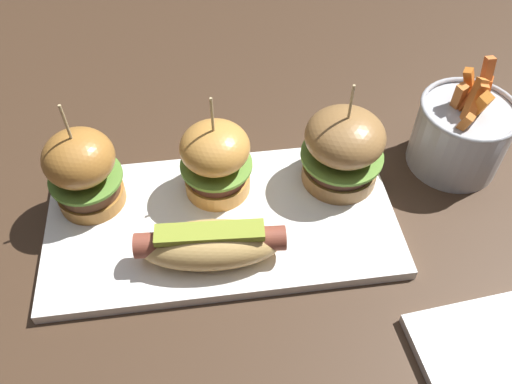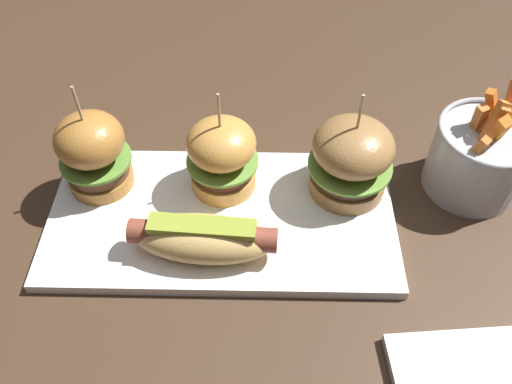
{
  "view_description": "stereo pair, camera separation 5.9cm",
  "coord_description": "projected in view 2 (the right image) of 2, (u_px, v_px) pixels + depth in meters",
  "views": [
    {
      "loc": [
        -0.01,
        -0.38,
        0.5
      ],
      "look_at": [
        0.04,
        0.0,
        0.05
      ],
      "focal_mm": 36.87,
      "sensor_mm": 36.0,
      "label": 1
    },
    {
      "loc": [
        0.05,
        -0.39,
        0.5
      ],
      "look_at": [
        0.04,
        0.0,
        0.05
      ],
      "focal_mm": 36.87,
      "sensor_mm": 36.0,
      "label": 2
    }
  ],
  "objects": [
    {
      "name": "ground_plane",
      "position": [
        222.0,
        221.0,
        0.63
      ],
      "size": [
        3.0,
        3.0,
        0.0
      ],
      "primitive_type": "plane",
      "color": "#422D1E"
    },
    {
      "name": "platter_main",
      "position": [
        222.0,
        217.0,
        0.63
      ],
      "size": [
        0.41,
        0.21,
        0.01
      ],
      "primitive_type": "cube",
      "color": "white",
      "rests_on": "ground"
    },
    {
      "name": "hot_dog",
      "position": [
        203.0,
        238.0,
        0.57
      ],
      "size": [
        0.16,
        0.07,
        0.05
      ],
      "color": "#DEB165",
      "rests_on": "platter_main"
    },
    {
      "name": "slider_left",
      "position": [
        93.0,
        152.0,
        0.61
      ],
      "size": [
        0.08,
        0.08,
        0.15
      ],
      "color": "#B07331",
      "rests_on": "platter_main"
    },
    {
      "name": "slider_center",
      "position": [
        224.0,
        156.0,
        0.62
      ],
      "size": [
        0.09,
        0.09,
        0.14
      ],
      "color": "gold",
      "rests_on": "platter_main"
    },
    {
      "name": "slider_right",
      "position": [
        351.0,
        159.0,
        0.61
      ],
      "size": [
        0.1,
        0.1,
        0.14
      ],
      "color": "#9E713F",
      "rests_on": "platter_main"
    },
    {
      "name": "fries_bucket",
      "position": [
        480.0,
        156.0,
        0.63
      ],
      "size": [
        0.12,
        0.12,
        0.14
      ],
      "color": "#B7BABF",
      "rests_on": "ground"
    }
  ]
}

